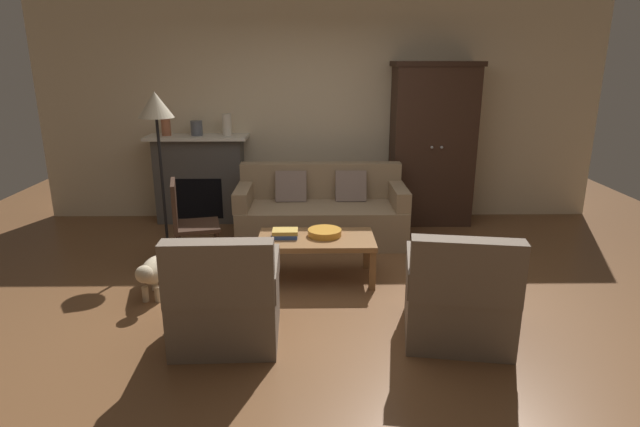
% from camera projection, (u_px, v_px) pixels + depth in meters
% --- Properties ---
extents(ground_plane, '(9.60, 9.60, 0.00)m').
position_uv_depth(ground_plane, '(325.00, 296.00, 4.65)').
color(ground_plane, brown).
extents(back_wall, '(7.20, 0.10, 2.80)m').
position_uv_depth(back_wall, '(320.00, 111.00, 6.69)').
color(back_wall, beige).
rests_on(back_wall, ground).
extents(fireplace, '(1.26, 0.48, 1.12)m').
position_uv_depth(fireplace, '(200.00, 178.00, 6.67)').
color(fireplace, '#4C4947').
rests_on(fireplace, ground).
extents(armoire, '(1.06, 0.57, 2.02)m').
position_uv_depth(armoire, '(432.00, 144.00, 6.51)').
color(armoire, '#382319').
rests_on(armoire, ground).
extents(couch, '(1.92, 0.85, 0.86)m').
position_uv_depth(couch, '(321.00, 214.00, 6.02)').
color(couch, '#937A5B').
rests_on(couch, ground).
extents(coffee_table, '(1.10, 0.60, 0.42)m').
position_uv_depth(coffee_table, '(316.00, 243.00, 4.92)').
color(coffee_table, olive).
rests_on(coffee_table, ground).
extents(fruit_bowl, '(0.32, 0.32, 0.06)m').
position_uv_depth(fruit_bowl, '(325.00, 233.00, 4.94)').
color(fruit_bowl, orange).
rests_on(fruit_bowl, coffee_table).
extents(book_stack, '(0.25, 0.17, 0.08)m').
position_uv_depth(book_stack, '(285.00, 233.00, 4.90)').
color(book_stack, '#38569E').
rests_on(book_stack, coffee_table).
extents(mantel_vase_terracotta, '(0.12, 0.12, 0.21)m').
position_uv_depth(mantel_vase_terracotta, '(166.00, 127.00, 6.46)').
color(mantel_vase_terracotta, '#A86042').
rests_on(mantel_vase_terracotta, fireplace).
extents(mantel_vase_slate, '(0.15, 0.15, 0.18)m').
position_uv_depth(mantel_vase_slate, '(197.00, 128.00, 6.47)').
color(mantel_vase_slate, '#565B66').
rests_on(mantel_vase_slate, fireplace).
extents(mantel_vase_cream, '(0.12, 0.12, 0.27)m').
position_uv_depth(mantel_vase_cream, '(227.00, 125.00, 6.46)').
color(mantel_vase_cream, beige).
rests_on(mantel_vase_cream, fireplace).
extents(armchair_near_left, '(0.80, 0.79, 0.88)m').
position_uv_depth(armchair_near_left, '(226.00, 301.00, 3.84)').
color(armchair_near_left, '#756656').
rests_on(armchair_near_left, ground).
extents(armchair_near_right, '(0.88, 0.88, 0.88)m').
position_uv_depth(armchair_near_right, '(458.00, 299.00, 3.87)').
color(armchair_near_right, '#756656').
rests_on(armchair_near_right, ground).
extents(side_chair_wooden, '(0.53, 0.53, 0.90)m').
position_uv_depth(side_chair_wooden, '(187.00, 219.00, 5.16)').
color(side_chair_wooden, '#382319').
rests_on(side_chair_wooden, ground).
extents(floor_lamp, '(0.36, 0.36, 1.73)m').
position_uv_depth(floor_lamp, '(156.00, 115.00, 5.25)').
color(floor_lamp, black).
rests_on(floor_lamp, ground).
extents(dog, '(0.22, 0.57, 0.39)m').
position_uv_depth(dog, '(153.00, 272.00, 4.56)').
color(dog, beige).
rests_on(dog, ground).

